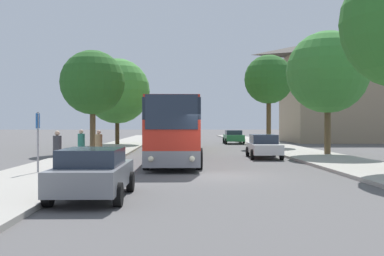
{
  "coord_description": "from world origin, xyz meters",
  "views": [
    {
      "loc": [
        -1.58,
        -18.04,
        2.1
      ],
      "look_at": [
        -0.62,
        15.14,
        1.8
      ],
      "focal_mm": 42.0,
      "sensor_mm": 36.0,
      "label": 1
    }
  ],
  "objects_px": {
    "bus_middle": "(179,127)",
    "pedestrian_waiting_far": "(99,146)",
    "tree_right_near": "(328,72)",
    "bus_front": "(174,130)",
    "parked_car_right_near": "(264,146)",
    "tree_left_near": "(93,83)",
    "tree_right_mid": "(269,80)",
    "parked_car_left_curb": "(93,172)",
    "pedestrian_waiting_near": "(81,146)",
    "pedestrian_walking_back": "(57,150)",
    "tree_left_far": "(117,91)",
    "bus_stop_sign": "(38,135)",
    "parked_car_right_far": "(234,137)"
  },
  "relations": [
    {
      "from": "pedestrian_walking_back",
      "to": "tree_right_near",
      "type": "xyz_separation_m",
      "value": [
        14.87,
        9.44,
        4.47
      ]
    },
    {
      "from": "pedestrian_waiting_near",
      "to": "tree_right_mid",
      "type": "relative_size",
      "value": 0.21
    },
    {
      "from": "bus_front",
      "to": "parked_car_right_near",
      "type": "height_order",
      "value": "bus_front"
    },
    {
      "from": "bus_front",
      "to": "pedestrian_waiting_near",
      "type": "distance_m",
      "value": 4.86
    },
    {
      "from": "parked_car_left_curb",
      "to": "parked_car_right_near",
      "type": "relative_size",
      "value": 0.9
    },
    {
      "from": "pedestrian_waiting_near",
      "to": "tree_right_mid",
      "type": "distance_m",
      "value": 20.91
    },
    {
      "from": "bus_middle",
      "to": "parked_car_right_far",
      "type": "height_order",
      "value": "bus_middle"
    },
    {
      "from": "bus_middle",
      "to": "pedestrian_waiting_far",
      "type": "bearing_deg",
      "value": -104.44
    },
    {
      "from": "tree_left_far",
      "to": "tree_right_mid",
      "type": "xyz_separation_m",
      "value": [
        13.78,
        -4.49,
        0.7
      ]
    },
    {
      "from": "tree_right_near",
      "to": "tree_right_mid",
      "type": "height_order",
      "value": "tree_right_mid"
    },
    {
      "from": "bus_front",
      "to": "bus_stop_sign",
      "type": "height_order",
      "value": "bus_front"
    },
    {
      "from": "bus_stop_sign",
      "to": "pedestrian_waiting_near",
      "type": "height_order",
      "value": "bus_stop_sign"
    },
    {
      "from": "bus_stop_sign",
      "to": "tree_left_far",
      "type": "height_order",
      "value": "tree_left_far"
    },
    {
      "from": "tree_right_near",
      "to": "pedestrian_waiting_far",
      "type": "bearing_deg",
      "value": -155.43
    },
    {
      "from": "parked_car_right_far",
      "to": "tree_left_far",
      "type": "bearing_deg",
      "value": 18.2
    },
    {
      "from": "pedestrian_waiting_far",
      "to": "tree_left_far",
      "type": "relative_size",
      "value": 0.2
    },
    {
      "from": "bus_front",
      "to": "bus_middle",
      "type": "xyz_separation_m",
      "value": [
        0.28,
        12.57,
        0.03
      ]
    },
    {
      "from": "bus_front",
      "to": "parked_car_right_far",
      "type": "xyz_separation_m",
      "value": [
        6.0,
        23.53,
        -1.03
      ]
    },
    {
      "from": "pedestrian_waiting_near",
      "to": "tree_left_near",
      "type": "height_order",
      "value": "tree_left_near"
    },
    {
      "from": "pedestrian_walking_back",
      "to": "tree_right_near",
      "type": "bearing_deg",
      "value": 29.44
    },
    {
      "from": "bus_middle",
      "to": "tree_right_mid",
      "type": "relative_size",
      "value": 1.4
    },
    {
      "from": "parked_car_right_far",
      "to": "bus_middle",
      "type": "bearing_deg",
      "value": 62.91
    },
    {
      "from": "bus_middle",
      "to": "pedestrian_waiting_near",
      "type": "height_order",
      "value": "bus_middle"
    },
    {
      "from": "pedestrian_walking_back",
      "to": "tree_left_near",
      "type": "xyz_separation_m",
      "value": [
        -0.91,
        12.66,
        4.05
      ]
    },
    {
      "from": "pedestrian_waiting_near",
      "to": "tree_left_far",
      "type": "bearing_deg",
      "value": -7.48
    },
    {
      "from": "parked_car_right_near",
      "to": "pedestrian_walking_back",
      "type": "distance_m",
      "value": 13.23
    },
    {
      "from": "bus_front",
      "to": "tree_right_mid",
      "type": "bearing_deg",
      "value": 62.87
    },
    {
      "from": "bus_stop_sign",
      "to": "parked_car_right_near",
      "type": "bearing_deg",
      "value": 40.41
    },
    {
      "from": "pedestrian_waiting_far",
      "to": "pedestrian_walking_back",
      "type": "bearing_deg",
      "value": -34.25
    },
    {
      "from": "parked_car_right_near",
      "to": "parked_car_right_far",
      "type": "relative_size",
      "value": 1.12
    },
    {
      "from": "bus_front",
      "to": "parked_car_left_curb",
      "type": "xyz_separation_m",
      "value": [
        -2.16,
        -10.98,
        -1.04
      ]
    },
    {
      "from": "parked_car_right_near",
      "to": "tree_left_near",
      "type": "relative_size",
      "value": 0.64
    },
    {
      "from": "bus_middle",
      "to": "parked_car_left_curb",
      "type": "height_order",
      "value": "bus_middle"
    },
    {
      "from": "tree_right_near",
      "to": "bus_front",
      "type": "bearing_deg",
      "value": -152.13
    },
    {
      "from": "parked_car_left_curb",
      "to": "parked_car_right_far",
      "type": "bearing_deg",
      "value": 77.43
    },
    {
      "from": "tree_left_far",
      "to": "pedestrian_walking_back",
      "type": "bearing_deg",
      "value": -88.27
    },
    {
      "from": "bus_front",
      "to": "tree_left_near",
      "type": "height_order",
      "value": "tree_left_near"
    },
    {
      "from": "parked_car_right_near",
      "to": "tree_right_mid",
      "type": "height_order",
      "value": "tree_right_mid"
    },
    {
      "from": "pedestrian_waiting_near",
      "to": "tree_left_far",
      "type": "height_order",
      "value": "tree_left_far"
    },
    {
      "from": "bus_middle",
      "to": "pedestrian_waiting_far",
      "type": "distance_m",
      "value": 14.21
    },
    {
      "from": "pedestrian_waiting_far",
      "to": "pedestrian_walking_back",
      "type": "distance_m",
      "value": 3.41
    },
    {
      "from": "tree_left_near",
      "to": "tree_left_far",
      "type": "bearing_deg",
      "value": 89.07
    },
    {
      "from": "pedestrian_waiting_far",
      "to": "tree_left_near",
      "type": "height_order",
      "value": "tree_left_near"
    },
    {
      "from": "bus_stop_sign",
      "to": "tree_left_far",
      "type": "bearing_deg",
      "value": 90.61
    },
    {
      "from": "pedestrian_waiting_near",
      "to": "tree_right_near",
      "type": "bearing_deg",
      "value": -79.01
    },
    {
      "from": "bus_front",
      "to": "pedestrian_walking_back",
      "type": "distance_m",
      "value": 6.57
    },
    {
      "from": "tree_right_mid",
      "to": "pedestrian_waiting_near",
      "type": "bearing_deg",
      "value": -129.23
    },
    {
      "from": "pedestrian_waiting_near",
      "to": "tree_right_near",
      "type": "distance_m",
      "value": 16.34
    },
    {
      "from": "pedestrian_waiting_far",
      "to": "bus_front",
      "type": "bearing_deg",
      "value": 91.48
    },
    {
      "from": "pedestrian_walking_back",
      "to": "tree_right_mid",
      "type": "bearing_deg",
      "value": 53.26
    }
  ]
}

